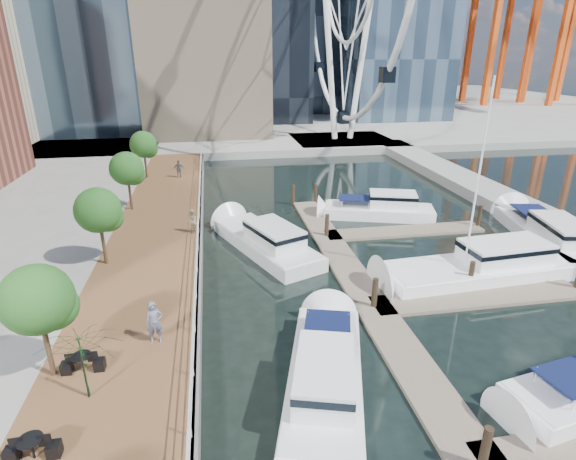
% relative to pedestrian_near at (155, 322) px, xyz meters
% --- Properties ---
extents(ground, '(520.00, 520.00, 0.00)m').
position_rel_pedestrian_near_xyz_m(ground, '(7.70, -5.52, -1.96)').
color(ground, black).
rests_on(ground, ground).
extents(boardwalk, '(6.00, 60.00, 1.00)m').
position_rel_pedestrian_near_xyz_m(boardwalk, '(-1.30, 9.48, -1.46)').
color(boardwalk, brown).
rests_on(boardwalk, ground).
extents(seawall, '(0.25, 60.00, 1.00)m').
position_rel_pedestrian_near_xyz_m(seawall, '(1.70, 9.48, -1.46)').
color(seawall, '#595954').
rests_on(seawall, ground).
extents(land_far, '(200.00, 114.00, 1.00)m').
position_rel_pedestrian_near_xyz_m(land_far, '(7.70, 96.48, -1.46)').
color(land_far, gray).
rests_on(land_far, ground).
extents(breakwater, '(4.00, 60.00, 1.00)m').
position_rel_pedestrian_near_xyz_m(breakwater, '(27.70, 14.48, -1.46)').
color(breakwater, gray).
rests_on(breakwater, ground).
extents(pier, '(14.00, 12.00, 1.00)m').
position_rel_pedestrian_near_xyz_m(pier, '(21.70, 46.48, -1.46)').
color(pier, gray).
rests_on(pier, ground).
extents(railing, '(0.10, 60.00, 1.05)m').
position_rel_pedestrian_near_xyz_m(railing, '(1.60, 9.48, -0.43)').
color(railing, white).
rests_on(railing, boardwalk).
extents(floating_docks, '(16.00, 34.00, 2.60)m').
position_rel_pedestrian_near_xyz_m(floating_docks, '(15.67, 4.46, -1.47)').
color(floating_docks, '#6D6051').
rests_on(floating_docks, ground).
extents(port_cranes, '(40.00, 52.00, 38.00)m').
position_rel_pedestrian_near_xyz_m(port_cranes, '(75.37, 90.15, 18.04)').
color(port_cranes, '#D84C14').
rests_on(port_cranes, ground).
extents(street_trees, '(2.60, 42.60, 4.60)m').
position_rel_pedestrian_near_xyz_m(street_trees, '(-3.70, 8.48, 2.33)').
color(street_trees, '#3F2B1C').
rests_on(street_trees, ground).
extents(pedestrian_near, '(0.74, 0.53, 1.92)m').
position_rel_pedestrian_near_xyz_m(pedestrian_near, '(0.00, 0.00, 0.00)').
color(pedestrian_near, slate).
rests_on(pedestrian_near, boardwalk).
extents(pedestrian_mid, '(0.64, 0.82, 1.68)m').
position_rel_pedestrian_near_xyz_m(pedestrian_mid, '(1.20, 12.51, -0.12)').
color(pedestrian_mid, gray).
rests_on(pedestrian_mid, boardwalk).
extents(pedestrian_far, '(1.04, 0.48, 1.73)m').
position_rel_pedestrian_near_xyz_m(pedestrian_far, '(-0.49, 27.98, -0.09)').
color(pedestrian_far, '#333740').
rests_on(pedestrian_far, boardwalk).
extents(moored_yachts, '(26.24, 32.92, 11.50)m').
position_rel_pedestrian_near_xyz_m(moored_yachts, '(16.91, 4.93, -1.96)').
color(moored_yachts, white).
rests_on(moored_yachts, ground).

